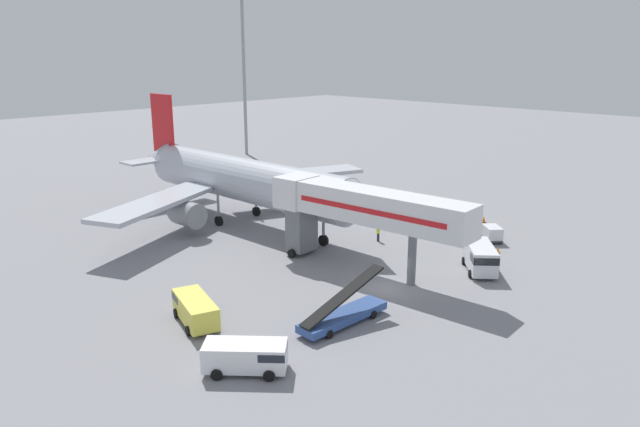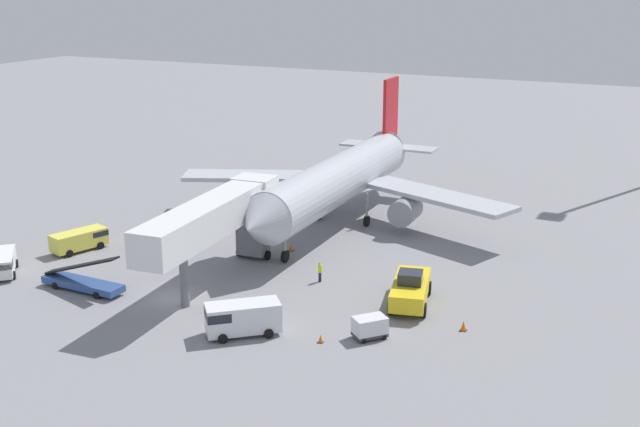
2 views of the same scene
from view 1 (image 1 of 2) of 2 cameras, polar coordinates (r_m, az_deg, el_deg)
The scene contains 14 objects.
ground_plane at distance 48.70m, azimuth 6.45°, elevation -7.07°, with size 300.00×300.00×0.00m, color gray.
airplane_at_gate at distance 66.02m, azimuth -7.63°, elevation 3.20°, with size 36.24×37.51×13.27m.
jet_bridge at distance 50.90m, azimuth 3.50°, elevation 0.55°, with size 4.65×19.14×7.34m.
pushback_tug at distance 65.60m, azimuth 10.98°, elevation -0.16°, with size 4.15×7.32×2.77m.
belt_loader_truck at distance 42.16m, azimuth 2.21°, elevation -9.50°, with size 7.42×2.06×3.41m.
service_van_mid_left at distance 43.14m, azimuth -11.81°, elevation -8.80°, with size 3.44×5.44×1.85m.
service_van_far_center at distance 53.19m, azimuth 15.00°, elevation -4.03°, with size 5.31×4.99×2.34m.
service_van_far_left at distance 36.57m, azimuth -6.88°, elevation -13.23°, with size 4.78×4.99×1.82m.
baggage_cart_mid_right at distance 61.94m, azimuth 16.03°, elevation -1.81°, with size 2.58×2.65×1.56m.
ground_crew_worker_foreground at distance 59.88m, azimuth 5.56°, elevation -1.81°, with size 0.35×0.35×1.71m.
safety_cone_alpha at distance 59.76m, azimuth -2.39°, elevation -2.34°, with size 0.47×0.47×0.71m.
safety_cone_bravo at distance 58.82m, azimuth 16.54°, elevation -3.34°, with size 0.39×0.39×0.59m.
safety_cone_charlie at distance 68.64m, azimuth 15.28°, elevation -0.54°, with size 0.48×0.48×0.73m.
apron_light_mast at distance 109.48m, azimuth -7.37°, elevation 17.01°, with size 2.40×2.40×32.85m.
Camera 1 is at (-35.84, -27.31, 18.46)m, focal length 33.69 mm.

